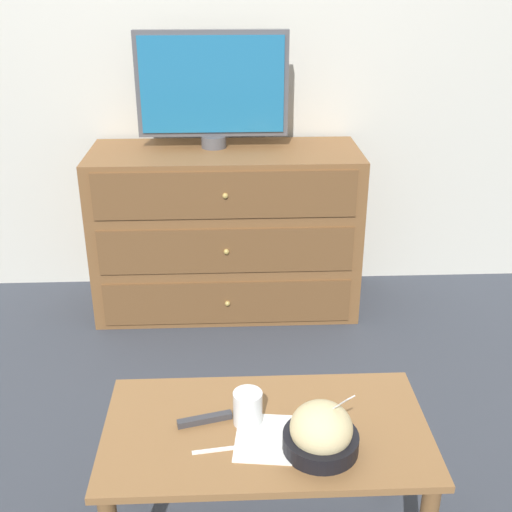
% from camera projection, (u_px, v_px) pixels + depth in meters
% --- Properties ---
extents(ground_plane, '(12.00, 12.00, 0.00)m').
position_uv_depth(ground_plane, '(205.00, 279.00, 3.34)').
color(ground_plane, '#383D47').
extents(wall_back, '(12.00, 0.05, 2.60)m').
position_uv_depth(wall_back, '(195.00, 13.00, 2.82)').
color(wall_back, silver).
rests_on(wall_back, ground_plane).
extents(dresser, '(1.19, 0.48, 0.75)m').
position_uv_depth(dresser, '(226.00, 231.00, 2.95)').
color(dresser, brown).
rests_on(dresser, ground_plane).
extents(tv, '(0.65, 0.11, 0.50)m').
position_uv_depth(tv, '(212.00, 87.00, 2.74)').
color(tv, '#515156').
rests_on(tv, dresser).
extents(coffee_table, '(0.84, 0.45, 0.41)m').
position_uv_depth(coffee_table, '(266.00, 448.00, 1.68)').
color(coffee_table, olive).
rests_on(coffee_table, ground_plane).
extents(takeout_bowl, '(0.19, 0.19, 0.19)m').
position_uv_depth(takeout_bowl, '(321.00, 433.00, 1.56)').
color(takeout_bowl, black).
rests_on(takeout_bowl, coffee_table).
extents(drink_cup, '(0.08, 0.08, 0.09)m').
position_uv_depth(drink_cup, '(248.00, 409.00, 1.65)').
color(drink_cup, white).
rests_on(drink_cup, coffee_table).
extents(napkin, '(0.20, 0.20, 0.00)m').
position_uv_depth(napkin, '(272.00, 438.00, 1.61)').
color(napkin, white).
rests_on(napkin, coffee_table).
extents(knife, '(0.19, 0.04, 0.01)m').
position_uv_depth(knife, '(231.00, 448.00, 1.58)').
color(knife, white).
rests_on(knife, coffee_table).
extents(remote_control, '(0.14, 0.06, 0.02)m').
position_uv_depth(remote_control, '(205.00, 419.00, 1.67)').
color(remote_control, '#38383D').
rests_on(remote_control, coffee_table).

